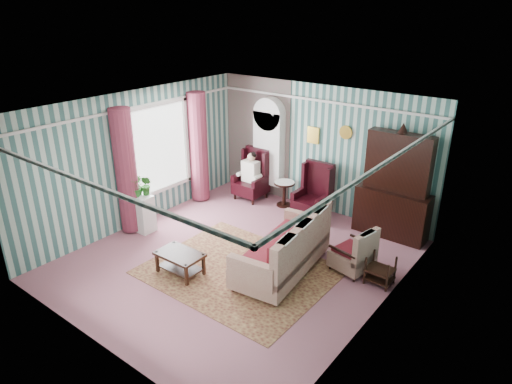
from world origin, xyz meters
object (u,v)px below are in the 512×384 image
Objects in this scene: bookcase at (269,154)px; coffee_table at (180,263)px; round_side_table at (284,194)px; plant_stand at (141,213)px; dresser_hutch at (395,183)px; floral_armchair at (353,246)px; wingback_right at (312,192)px; sofa at (282,244)px; wingback_left at (251,175)px; seated_woman at (251,176)px; nest_table at (380,270)px.

coffee_table is at bearing -77.50° from bookcase.
round_side_table is 0.75× the size of plant_stand.
dresser_hutch reaches higher than floral_armchair.
plant_stand is (-2.55, -2.75, -0.22)m from wingback_right.
dresser_hutch is 5.31m from plant_stand.
sofa reaches higher than plant_stand.
floral_armchair is (2.59, -1.61, 0.20)m from round_side_table.
plant_stand is at bearing -108.49° from bookcase.
round_side_table is at bearing 59.62° from plant_stand.
plant_stand is 0.80× the size of floral_armchair.
dresser_hutch is 3.55m from wingback_left.
sofa is at bearing 40.00° from coffee_table.
seated_woman is (-1.75, 0.00, -0.04)m from wingback_right.
wingback_right is 3.76m from plant_stand.
dresser_hutch is at bearing -28.45° from sofa.
wingback_left is 0.57× the size of sofa.
bookcase is 2.68× the size of coffee_table.
plant_stand is (-4.30, -3.02, -0.78)m from dresser_hutch.
round_side_table is 3.60m from coffee_table.
seated_woman is 1.41× the size of coffee_table.
dresser_hutch is 3.56m from seated_woman.
nest_table is 5.02m from plant_stand.
sofa is (2.25, -2.66, -0.56)m from bookcase.
bookcase is 3.78m from floral_armchair.
floral_armchair is (4.29, 1.29, 0.10)m from plant_stand.
round_side_table is at bearing 9.46° from wingback_left.
seated_woman is 4.37m from nest_table.
wingback_left reaches higher than nest_table.
bookcase is at bearing 165.43° from wingback_right.
plant_stand is (-0.80, -2.75, -0.22)m from wingback_left.
wingback_right reaches higher than nest_table.
floral_armchair reaches higher than round_side_table.
seated_woman is 3.78m from floral_armchair.
seated_woman is at bearing 159.15° from nest_table.
bookcase is at bearing 71.51° from plant_stand.
bookcase is at bearing 33.26° from sofa.
wingback_right is at bearing 146.25° from nest_table.
dresser_hutch is at bearing 4.41° from wingback_left.
coffee_table is (-2.97, -1.90, -0.06)m from nest_table.
seated_woman is at bearing -175.59° from dresser_hutch.
dresser_hutch reaches higher than round_side_table.
nest_table is (3.82, -1.94, -0.85)m from bookcase.
seated_woman reaches higher than sofa.
sofa reaches higher than nest_table.
wingback_right is 1.56× the size of plant_stand.
wingback_right is at bearing -10.01° from round_side_table.
nest_table is (3.17, -1.70, -0.03)m from round_side_table.
dresser_hutch is 2.00× the size of seated_woman.
plant_stand is at bearing -120.38° from round_side_table.
dresser_hutch reaches higher than seated_woman.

